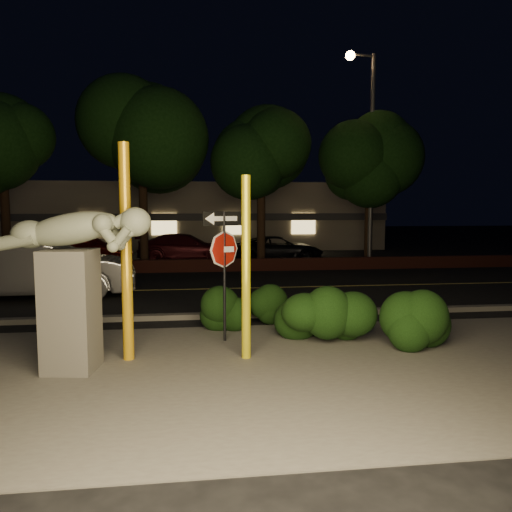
{
  "coord_description": "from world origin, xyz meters",
  "views": [
    {
      "loc": [
        -0.51,
        -8.51,
        2.58
      ],
      "look_at": [
        0.78,
        1.3,
        1.6
      ],
      "focal_mm": 35.0,
      "sensor_mm": 36.0,
      "label": 1
    }
  ],
  "objects_px": {
    "yellow_pole_right": "(246,269)",
    "parked_car_darkred": "(186,248)",
    "streetlight": "(368,140)",
    "parked_car_dark": "(278,249)",
    "sculpture": "(72,271)",
    "parked_car_red": "(85,247)",
    "yellow_pole_left": "(126,253)",
    "signpost": "(224,250)",
    "silver_sedan": "(41,268)"
  },
  "relations": [
    {
      "from": "yellow_pole_left",
      "to": "parked_car_dark",
      "type": "height_order",
      "value": "yellow_pole_left"
    },
    {
      "from": "silver_sedan",
      "to": "parked_car_darkred",
      "type": "bearing_deg",
      "value": -28.34
    },
    {
      "from": "streetlight",
      "to": "parked_car_darkred",
      "type": "xyz_separation_m",
      "value": [
        -7.98,
        2.38,
        -4.82
      ]
    },
    {
      "from": "streetlight",
      "to": "silver_sedan",
      "type": "bearing_deg",
      "value": -156.41
    },
    {
      "from": "sculpture",
      "to": "streetlight",
      "type": "bearing_deg",
      "value": 62.45
    },
    {
      "from": "streetlight",
      "to": "parked_car_dark",
      "type": "relative_size",
      "value": 2.16
    },
    {
      "from": "yellow_pole_left",
      "to": "signpost",
      "type": "distance_m",
      "value": 1.93
    },
    {
      "from": "signpost",
      "to": "sculpture",
      "type": "height_order",
      "value": "sculpture"
    },
    {
      "from": "yellow_pole_left",
      "to": "parked_car_dark",
      "type": "relative_size",
      "value": 0.85
    },
    {
      "from": "streetlight",
      "to": "parked_car_red",
      "type": "bearing_deg",
      "value": 164.51
    },
    {
      "from": "yellow_pole_left",
      "to": "yellow_pole_right",
      "type": "bearing_deg",
      "value": -5.13
    },
    {
      "from": "streetlight",
      "to": "parked_car_dark",
      "type": "xyz_separation_m",
      "value": [
        -3.61,
        1.93,
        -4.88
      ]
    },
    {
      "from": "yellow_pole_left",
      "to": "yellow_pole_right",
      "type": "height_order",
      "value": "yellow_pole_left"
    },
    {
      "from": "sculpture",
      "to": "silver_sedan",
      "type": "xyz_separation_m",
      "value": [
        -2.37,
        6.66,
        -0.74
      ]
    },
    {
      "from": "yellow_pole_left",
      "to": "parked_car_red",
      "type": "xyz_separation_m",
      "value": [
        -3.74,
        15.06,
        -1.08
      ]
    },
    {
      "from": "signpost",
      "to": "parked_car_dark",
      "type": "xyz_separation_m",
      "value": [
        3.48,
        13.93,
        -1.18
      ]
    },
    {
      "from": "yellow_pole_right",
      "to": "parked_car_darkred",
      "type": "distance_m",
      "value": 15.57
    },
    {
      "from": "streetlight",
      "to": "silver_sedan",
      "type": "relative_size",
      "value": 1.79
    },
    {
      "from": "yellow_pole_left",
      "to": "signpost",
      "type": "relative_size",
      "value": 1.45
    },
    {
      "from": "yellow_pole_right",
      "to": "silver_sedan",
      "type": "relative_size",
      "value": 0.6
    },
    {
      "from": "parked_car_red",
      "to": "parked_car_dark",
      "type": "height_order",
      "value": "parked_car_red"
    },
    {
      "from": "sculpture",
      "to": "parked_car_red",
      "type": "height_order",
      "value": "sculpture"
    },
    {
      "from": "yellow_pole_left",
      "to": "parked_car_darkred",
      "type": "height_order",
      "value": "yellow_pole_left"
    },
    {
      "from": "sculpture",
      "to": "streetlight",
      "type": "relative_size",
      "value": 0.28
    },
    {
      "from": "parked_car_red",
      "to": "parked_car_darkred",
      "type": "relative_size",
      "value": 0.95
    },
    {
      "from": "signpost",
      "to": "parked_car_darkred",
      "type": "height_order",
      "value": "signpost"
    },
    {
      "from": "yellow_pole_right",
      "to": "parked_car_dark",
      "type": "distance_m",
      "value": 15.42
    },
    {
      "from": "signpost",
      "to": "streetlight",
      "type": "bearing_deg",
      "value": 40.83
    },
    {
      "from": "streetlight",
      "to": "parked_car_dark",
      "type": "bearing_deg",
      "value": 146.03
    },
    {
      "from": "streetlight",
      "to": "silver_sedan",
      "type": "distance_m",
      "value": 14.44
    },
    {
      "from": "yellow_pole_right",
      "to": "parked_car_red",
      "type": "distance_m",
      "value": 16.29
    },
    {
      "from": "streetlight",
      "to": "parked_car_dark",
      "type": "height_order",
      "value": "streetlight"
    },
    {
      "from": "parked_car_red",
      "to": "sculpture",
      "type": "bearing_deg",
      "value": -177.21
    },
    {
      "from": "yellow_pole_right",
      "to": "signpost",
      "type": "distance_m",
      "value": 1.18
    },
    {
      "from": "silver_sedan",
      "to": "sculpture",
      "type": "bearing_deg",
      "value": -165.46
    },
    {
      "from": "yellow_pole_left",
      "to": "parked_car_darkred",
      "type": "relative_size",
      "value": 0.8
    },
    {
      "from": "yellow_pole_left",
      "to": "parked_car_dark",
      "type": "xyz_separation_m",
      "value": [
        5.17,
        14.87,
        -1.22
      ]
    },
    {
      "from": "sculpture",
      "to": "streetlight",
      "type": "xyz_separation_m",
      "value": [
        9.55,
        13.4,
        3.89
      ]
    },
    {
      "from": "streetlight",
      "to": "parked_car_darkred",
      "type": "bearing_deg",
      "value": 157.48
    },
    {
      "from": "signpost",
      "to": "yellow_pole_right",
      "type": "bearing_deg",
      "value": -94.2
    },
    {
      "from": "sculpture",
      "to": "streetlight",
      "type": "height_order",
      "value": "streetlight"
    },
    {
      "from": "streetlight",
      "to": "sculpture",
      "type": "bearing_deg",
      "value": -131.37
    },
    {
      "from": "signpost",
      "to": "sculpture",
      "type": "relative_size",
      "value": 0.97
    },
    {
      "from": "streetlight",
      "to": "yellow_pole_left",
      "type": "bearing_deg",
      "value": -130.05
    },
    {
      "from": "signpost",
      "to": "parked_car_dark",
      "type": "bearing_deg",
      "value": 57.39
    },
    {
      "from": "parked_car_darkred",
      "to": "silver_sedan",
      "type": "bearing_deg",
      "value": 160.8
    },
    {
      "from": "sculpture",
      "to": "parked_car_red",
      "type": "distance_m",
      "value": 15.82
    },
    {
      "from": "parked_car_darkred",
      "to": "signpost",
      "type": "bearing_deg",
      "value": -172.35
    },
    {
      "from": "yellow_pole_left",
      "to": "parked_car_dark",
      "type": "distance_m",
      "value": 15.79
    },
    {
      "from": "parked_car_dark",
      "to": "streetlight",
      "type": "bearing_deg",
      "value": -116.47
    }
  ]
}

